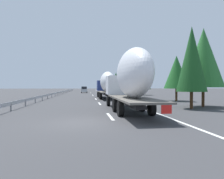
{
  "coord_description": "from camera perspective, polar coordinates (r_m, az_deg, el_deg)",
  "views": [
    {
      "loc": [
        -11.38,
        -0.15,
        2.04
      ],
      "look_at": [
        18.62,
        -4.14,
        1.54
      ],
      "focal_mm": 32.18,
      "sensor_mm": 36.0,
      "label": 1
    }
  ],
  "objects": [
    {
      "name": "ground_plane",
      "position": [
        51.42,
        -7.74,
        -1.34
      ],
      "size": [
        260.0,
        260.0,
        0.0
      ],
      "primitive_type": "plane",
      "color": "#38383A"
    },
    {
      "name": "lane_stripe_0",
      "position": [
        13.63,
        -0.54,
        -7.65
      ],
      "size": [
        3.2,
        0.2,
        0.01
      ],
      "primitive_type": "cube",
      "color": "white",
      "rests_on": "ground_plane"
    },
    {
      "name": "lane_stripe_1",
      "position": [
        23.57,
        -3.54,
        -4.02
      ],
      "size": [
        3.2,
        0.2,
        0.01
      ],
      "primitive_type": "cube",
      "color": "white",
      "rests_on": "ground_plane"
    },
    {
      "name": "lane_stripe_2",
      "position": [
        32.13,
        -4.63,
        -2.7
      ],
      "size": [
        3.2,
        0.2,
        0.01
      ],
      "primitive_type": "cube",
      "color": "white",
      "rests_on": "ground_plane"
    },
    {
      "name": "lane_stripe_3",
      "position": [
        44.73,
        -5.46,
        -1.68
      ],
      "size": [
        3.2,
        0.2,
        0.01
      ],
      "primitive_type": "cube",
      "color": "white",
      "rests_on": "ground_plane"
    },
    {
      "name": "lane_stripe_4",
      "position": [
        47.19,
        -5.57,
        -1.54
      ],
      "size": [
        3.2,
        0.2,
        0.01
      ],
      "primitive_type": "cube",
      "color": "white",
      "rests_on": "ground_plane"
    },
    {
      "name": "lane_stripe_5",
      "position": [
        63.17,
        -6.08,
        -0.91
      ],
      "size": [
        3.2,
        0.2,
        0.01
      ],
      "primitive_type": "cube",
      "color": "white",
      "rests_on": "ground_plane"
    },
    {
      "name": "edge_line_right",
      "position": [
        56.67,
        -2.16,
        -1.12
      ],
      "size": [
        110.0,
        0.2,
        0.01
      ],
      "primitive_type": "cube",
      "color": "white",
      "rests_on": "ground_plane"
    },
    {
      "name": "truck_lead",
      "position": [
        32.9,
        -1.56,
        1.66
      ],
      "size": [
        13.22,
        2.55,
        4.32
      ],
      "color": "navy",
      "rests_on": "ground_plane"
    },
    {
      "name": "truck_trailing",
      "position": [
        15.77,
        5.07,
        3.05
      ],
      "size": [
        13.25,
        2.55,
        4.74
      ],
      "color": "silver",
      "rests_on": "ground_plane"
    },
    {
      "name": "car_white_van",
      "position": [
        79.43,
        -7.8,
        0.13
      ],
      "size": [
        4.65,
        1.78,
        1.85
      ],
      "color": "white",
      "rests_on": "ground_plane"
    },
    {
      "name": "car_silver_hatch",
      "position": [
        62.7,
        -7.91,
        -0.05
      ],
      "size": [
        4.15,
        1.84,
        1.96
      ],
      "color": "#ADB2B7",
      "rests_on": "ground_plane"
    },
    {
      "name": "road_sign",
      "position": [
        49.79,
        -0.02,
        1.06
      ],
      "size": [
        0.1,
        0.9,
        3.09
      ],
      "color": "gray",
      "rests_on": "ground_plane"
    },
    {
      "name": "tree_0",
      "position": [
        46.78,
        8.9,
        3.15
      ],
      "size": [
        3.39,
        3.39,
        6.37
      ],
      "color": "#472D19",
      "rests_on": "ground_plane"
    },
    {
      "name": "tree_1",
      "position": [
        19.68,
        21.69,
        8.04
      ],
      "size": [
        2.68,
        2.68,
        7.46
      ],
      "color": "#472D19",
      "rests_on": "ground_plane"
    },
    {
      "name": "tree_2",
      "position": [
        68.55,
        1.13,
        2.75
      ],
      "size": [
        3.75,
        3.75,
        6.67
      ],
      "color": "#472D19",
      "rests_on": "ground_plane"
    },
    {
      "name": "tree_3",
      "position": [
        22.07,
        24.52,
        8.2
      ],
      "size": [
        3.91,
        3.91,
        7.8
      ],
      "color": "#472D19",
      "rests_on": "ground_plane"
    },
    {
      "name": "tree_4",
      "position": [
        29.21,
        17.85,
        4.73
      ],
      "size": [
        3.43,
        3.43,
        6.28
      ],
      "color": "#472D19",
      "rests_on": "ground_plane"
    },
    {
      "name": "guardrail_median",
      "position": [
        54.74,
        -14.03,
        -0.62
      ],
      "size": [
        94.0,
        0.1,
        0.76
      ],
      "color": "#9EA0A5",
      "rests_on": "ground_plane"
    }
  ]
}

